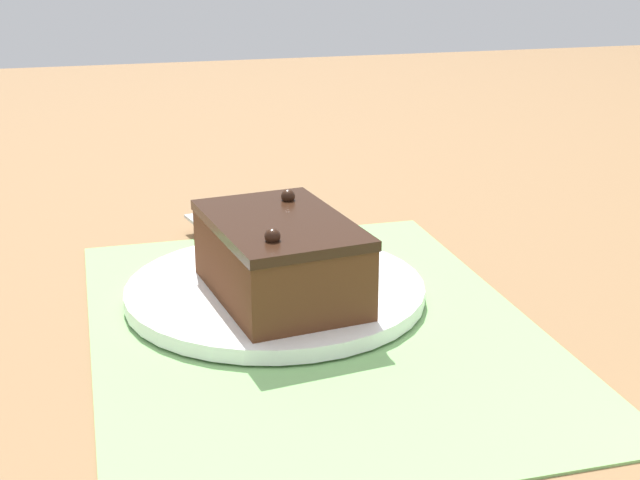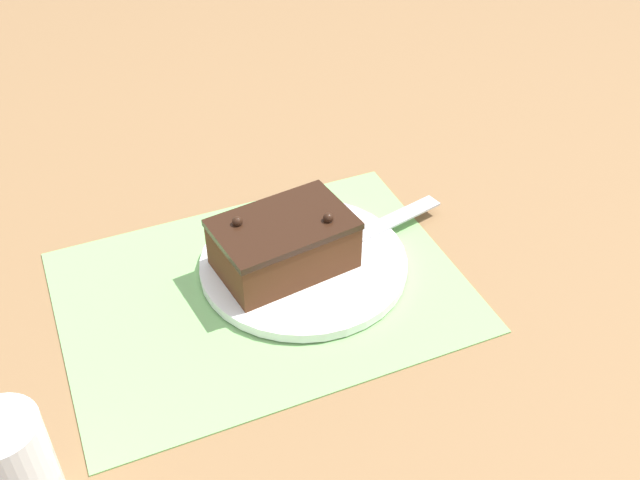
% 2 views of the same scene
% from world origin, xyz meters
% --- Properties ---
extents(ground_plane, '(3.00, 3.00, 0.00)m').
position_xyz_m(ground_plane, '(0.00, 0.00, 0.00)').
color(ground_plane, olive).
extents(placemat_woven, '(0.46, 0.34, 0.00)m').
position_xyz_m(placemat_woven, '(0.00, 0.00, 0.00)').
color(placemat_woven, '#7AB266').
rests_on(placemat_woven, ground_plane).
extents(cake_plate, '(0.25, 0.25, 0.01)m').
position_xyz_m(cake_plate, '(0.06, 0.02, 0.01)').
color(cake_plate, white).
rests_on(cake_plate, placemat_woven).
extents(chocolate_cake, '(0.17, 0.12, 0.07)m').
position_xyz_m(chocolate_cake, '(0.03, 0.02, 0.05)').
color(chocolate_cake, '#512D19').
rests_on(chocolate_cake, cake_plate).
extents(serving_knife, '(0.21, 0.07, 0.01)m').
position_xyz_m(serving_knife, '(0.13, 0.03, 0.02)').
color(serving_knife, black).
rests_on(serving_knife, cake_plate).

